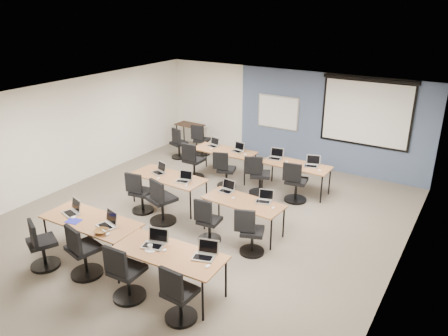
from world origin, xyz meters
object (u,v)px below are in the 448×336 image
Objects in this scene: laptop_1 at (108,222)px; task_chair_2 at (125,277)px; laptop_6 at (227,189)px; laptop_9 at (238,149)px; laptop_2 at (155,241)px; task_chair_10 at (258,179)px; laptop_5 at (184,179)px; task_chair_11 at (295,185)px; laptop_7 at (264,199)px; task_chair_5 at (161,205)px; projector_screen at (367,109)px; task_chair_7 at (250,235)px; training_table_mid_right at (243,203)px; task_chair_9 at (225,173)px; training_table_back_left at (224,152)px; laptop_8 at (213,144)px; laptop_3 at (205,253)px; spare_chair_a at (201,143)px; training_table_front_right at (169,255)px; training_table_back_right at (296,166)px; task_chair_0 at (41,248)px; utility_table at (190,127)px; task_chair_6 at (208,224)px; task_chair_3 at (178,298)px; whiteboard at (278,112)px; laptop_4 at (160,170)px; task_chair_1 at (83,255)px; laptop_11 at (312,164)px; task_chair_8 at (193,164)px; training_table_mid_left at (169,178)px; spare_chair_b at (178,146)px; laptop_0 at (73,210)px.

task_chair_2 is at bearing -18.61° from laptop_1.
laptop_6 is 2.59m from laptop_9.
task_chair_10 reaches higher than laptop_2.
laptop_5 is 2.65m from task_chair_11.
laptop_7 is 1.79m from task_chair_11.
task_chair_5 reaches higher than task_chair_11.
projector_screen reaches higher than laptop_7.
laptop_6 reaches higher than laptop_5.
task_chair_7 is (2.13, -0.80, -0.39)m from laptop_5.
projector_screen is 4.67m from training_table_mid_right.
laptop_7 is at bearing -58.05° from task_chair_9.
training_table_back_left is 0.48m from laptop_8.
laptop_1 is at bearing -163.94° from task_chair_7.
laptop_3 reaches higher than spare_chair_a.
training_table_front_right is 1.84× the size of task_chair_11.
laptop_2 reaches higher than laptop_1.
task_chair_0 reaches higher than training_table_back_right.
task_chair_6 is at bearing -49.03° from utility_table.
task_chair_3 is (2.46, -5.27, -0.28)m from training_table_back_left.
whiteboard is at bearing 127.60° from training_table_back_right.
laptop_1 reaches higher than laptop_5.
task_chair_10 reaches higher than laptop_4.
laptop_11 is (2.06, 5.36, 0.36)m from task_chair_1.
laptop_5 is (-0.06, 2.36, -0.01)m from laptop_1.
task_chair_0 is at bearing -128.43° from task_chair_11.
task_chair_5 reaches higher than laptop_2.
whiteboard is 2.78m from task_chair_9.
task_chair_8 is at bearing 101.41° from laptop_2.
training_table_front_right is 4.36m from task_chair_9.
training_table_mid_left is at bearing -153.95° from task_chair_11.
training_table_mid_left is 5.99× the size of laptop_5.
training_table_back_right is 2.52m from laptop_8.
task_chair_2 is 7.01m from spare_chair_a.
task_chair_9 is 2.56m from spare_chair_b.
laptop_3 is 2.29m from laptop_7.
laptop_4 is at bearing -105.03° from whiteboard.
task_chair_0 is 3.77m from task_chair_7.
spare_chair_b is at bearing 159.21° from laptop_11.
task_chair_5 is at bearing -111.75° from task_chair_9.
laptop_8 is (-3.60, -1.75, -1.10)m from projector_screen.
task_chair_7 is (3.01, 1.55, -0.40)m from laptop_0.
laptop_0 is at bearing -97.64° from training_table_back_left.
laptop_1 reaches higher than laptop_3.
task_chair_2 is at bearing -60.28° from laptop_8.
task_chair_5 is 1.04× the size of task_chair_11.
laptop_7 is (-0.81, -4.14, -1.10)m from projector_screen.
laptop_8 is at bearing 78.02° from task_chair_8.
laptop_11 is (2.87, -0.01, 0.01)m from laptop_8.
task_chair_0 is 2.18m from laptop_2.
laptop_5 reaches higher than training_table_mid_right.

